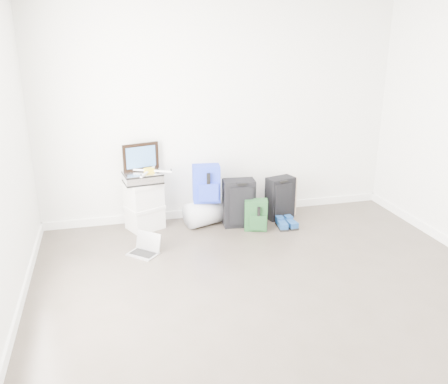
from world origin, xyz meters
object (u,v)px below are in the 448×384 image
object	(u,v)px
briefcase	(143,178)
laptop	(145,249)
carry_on	(280,198)
large_suitcase	(239,203)
duffel_bag	(206,212)
boxes_stack	(144,205)

from	to	relation	value
briefcase	laptop	size ratio (longest dim) A/B	1.15
briefcase	laptop	bearing A→B (deg)	-102.91
carry_on	large_suitcase	bearing A→B (deg)	175.18
duffel_bag	carry_on	distance (m)	0.97
briefcase	laptop	world-z (taller)	briefcase
laptop	boxes_stack	bearing A→B (deg)	126.81
boxes_stack	briefcase	bearing A→B (deg)	0.00
boxes_stack	laptop	xyz separation A→B (m)	(-0.07, -0.70, -0.24)
large_suitcase	laptop	xyz separation A→B (m)	(-1.20, -0.50, -0.24)
boxes_stack	laptop	distance (m)	0.74
duffel_bag	large_suitcase	distance (m)	0.43
laptop	large_suitcase	bearing A→B (deg)	64.86
duffel_bag	laptop	size ratio (longest dim) A/B	1.35
boxes_stack	duffel_bag	bearing A→B (deg)	-29.43
boxes_stack	briefcase	size ratio (longest dim) A/B	1.35
boxes_stack	laptop	size ratio (longest dim) A/B	1.55
large_suitcase	carry_on	bearing A→B (deg)	15.34
briefcase	laptop	distance (m)	0.92
carry_on	laptop	xyz separation A→B (m)	(-1.79, -0.61, -0.22)
laptop	carry_on	bearing A→B (deg)	61.15
boxes_stack	carry_on	bearing A→B (deg)	-27.51
briefcase	carry_on	bearing A→B (deg)	-10.40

